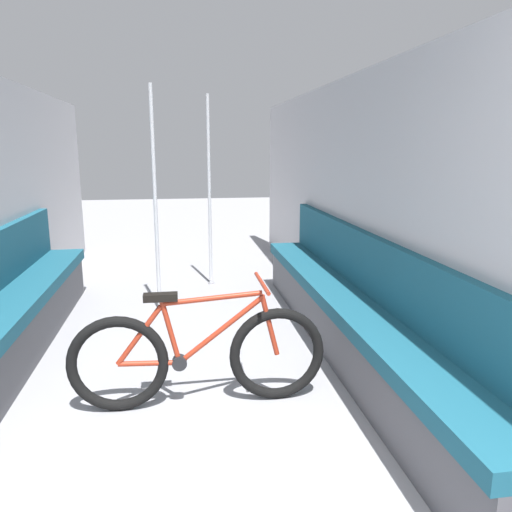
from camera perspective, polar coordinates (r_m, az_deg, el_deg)
wall_right at (r=3.73m, az=14.76°, el=4.36°), size 0.10×8.87×2.15m
bench_seat_row_right at (r=3.87m, az=10.71°, el=-6.71°), size 0.41×4.17×0.93m
bicycle at (r=3.13m, az=-6.54°, el=-11.29°), size 1.57×0.46×0.78m
grab_pole_near at (r=5.70m, az=-5.35°, el=6.97°), size 0.08×0.08×2.13m
grab_pole_far at (r=4.82m, az=-11.43°, el=5.80°), size 0.08×0.08×2.13m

